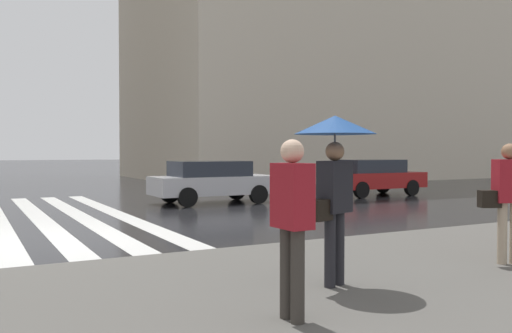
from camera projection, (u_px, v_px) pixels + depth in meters
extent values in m
plane|color=black|center=(46.00, 241.00, 10.30)|extent=(220.00, 220.00, 0.00)
cube|color=silver|center=(116.00, 213.00, 14.92)|extent=(13.00, 0.50, 0.01)
cube|color=silver|center=(79.00, 215.00, 14.45)|extent=(13.00, 0.50, 0.01)
cube|color=silver|center=(39.00, 218.00, 13.97)|extent=(13.00, 0.50, 0.01)
cube|color=beige|center=(326.00, 27.00, 37.41)|extent=(14.86, 25.16, 20.81)
cube|color=#B7B7BC|center=(214.00, 185.00, 17.93)|extent=(1.75, 4.10, 0.60)
cube|color=#232833|center=(210.00, 169.00, 17.84)|extent=(1.54, 2.46, 0.50)
cylinder|color=black|center=(236.00, 191.00, 19.25)|extent=(0.20, 0.62, 0.62)
cylinder|color=black|center=(258.00, 194.00, 17.80)|extent=(0.20, 0.62, 0.62)
cylinder|color=black|center=(170.00, 194.00, 18.07)|extent=(0.20, 0.62, 0.62)
cylinder|color=black|center=(187.00, 197.00, 16.62)|extent=(0.20, 0.62, 0.62)
cube|color=maroon|center=(373.00, 180.00, 21.16)|extent=(1.75, 4.10, 0.60)
cube|color=#232833|center=(370.00, 166.00, 21.07)|extent=(1.54, 2.46, 0.50)
cylinder|color=black|center=(383.00, 185.00, 22.48)|extent=(0.20, 0.62, 0.62)
cylinder|color=black|center=(412.00, 188.00, 21.03)|extent=(0.20, 0.62, 0.62)
cylinder|color=black|center=(334.00, 187.00, 21.30)|extent=(0.20, 0.62, 0.62)
cylinder|color=black|center=(361.00, 190.00, 19.85)|extent=(0.20, 0.62, 0.62)
cube|color=black|center=(335.00, 187.00, 6.24)|extent=(0.35, 0.46, 0.60)
sphere|color=#936B4C|center=(335.00, 151.00, 6.23)|extent=(0.22, 0.22, 0.22)
cylinder|color=#232328|center=(339.00, 248.00, 6.33)|extent=(0.13, 0.13, 0.86)
cylinder|color=#232328|center=(330.00, 250.00, 6.20)|extent=(0.13, 0.13, 0.86)
cube|color=black|center=(320.00, 210.00, 6.05)|extent=(0.24, 0.32, 0.24)
cone|color=#1E478C|center=(335.00, 125.00, 6.22)|extent=(0.95, 0.95, 0.21)
cylinder|color=#4C4C51|center=(335.00, 169.00, 6.24)|extent=(0.02, 0.02, 0.81)
cube|color=maroon|center=(509.00, 181.00, 7.48)|extent=(0.39, 0.46, 0.60)
sphere|color=#936B4C|center=(510.00, 151.00, 7.46)|extent=(0.22, 0.22, 0.22)
cylinder|color=tan|center=(502.00, 233.00, 7.49)|extent=(0.13, 0.13, 0.86)
cube|color=black|center=(489.00, 199.00, 7.47)|extent=(0.26, 0.32, 0.24)
cube|color=maroon|center=(292.00, 196.00, 4.95)|extent=(0.41, 0.25, 0.60)
sphere|color=beige|center=(292.00, 151.00, 4.94)|extent=(0.22, 0.22, 0.22)
cylinder|color=#38332D|center=(298.00, 276.00, 4.90)|extent=(0.13, 0.13, 0.86)
cylinder|color=#38332D|center=(287.00, 272.00, 5.05)|extent=(0.13, 0.13, 0.86)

